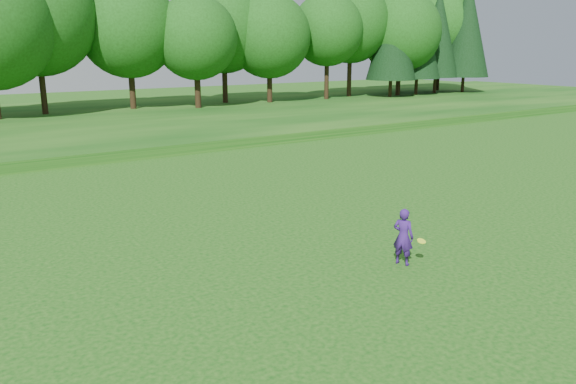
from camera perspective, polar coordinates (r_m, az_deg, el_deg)
ground at (r=14.65m, az=13.04°, el=-8.65°), size 140.00×140.00×0.00m
berm at (r=44.51m, az=-20.95°, el=6.57°), size 130.00×30.00×0.60m
walking_path at (r=31.23m, az=-14.78°, el=3.56°), size 130.00×1.60×0.04m
treeline at (r=48.15m, az=-22.98°, el=16.25°), size 104.00×7.00×15.00m
woman at (r=15.29m, az=11.64°, el=-4.47°), size 0.64×0.87×1.55m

